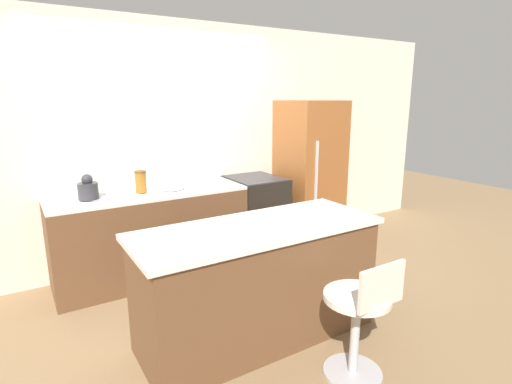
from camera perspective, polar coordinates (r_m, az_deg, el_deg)
name	(u,v)px	position (r m, az deg, el deg)	size (l,w,h in m)	color
ground_plane	(192,282)	(4.16, -9.06, -12.55)	(14.00, 14.00, 0.00)	#8E704C
wall_back	(162,146)	(4.43, -13.27, 6.47)	(8.00, 0.06, 2.60)	silver
back_counter	(151,234)	(4.21, -14.72, -5.89)	(1.89, 0.65, 0.91)	brown
kitchen_island	(258,282)	(3.09, 0.31, -12.73)	(1.86, 0.72, 0.90)	brown
oven_range	(255,216)	(4.69, -0.10, -3.38)	(0.58, 0.67, 0.91)	black
refrigerator	(309,173)	(5.02, 7.60, 2.71)	(0.66, 0.70, 1.77)	#995628
stool_chair	(359,319)	(2.77, 14.53, -17.21)	(0.43, 0.43, 0.85)	#B7B7BC
kettle	(88,189)	(3.92, -22.88, 0.40)	(0.18, 0.18, 0.23)	#333338
mixing_bowl	(171,185)	(4.11, -11.99, 1.00)	(0.25, 0.25, 0.08)	white
canister_jar	(141,182)	(4.01, -16.14, 1.44)	(0.11, 0.11, 0.21)	#9E6623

